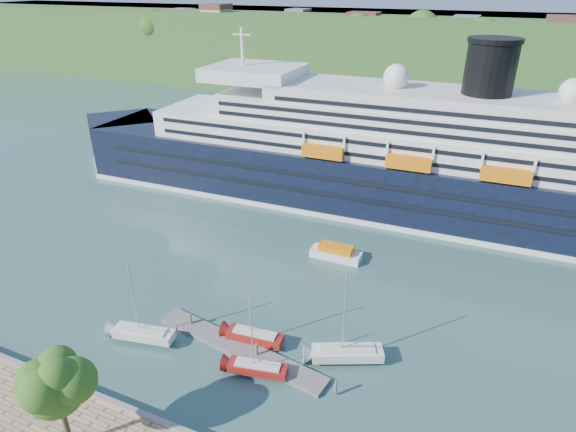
# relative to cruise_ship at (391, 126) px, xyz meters

# --- Properties ---
(ground) EXTENTS (400.00, 400.00, 0.00)m
(ground) POSITION_rel_cruise_ship_xyz_m (-8.59, -51.76, -13.61)
(ground) COLOR #325A55
(ground) RESTS_ON ground
(far_hillside) EXTENTS (400.00, 50.00, 24.00)m
(far_hillside) POSITION_rel_cruise_ship_xyz_m (-8.59, 93.24, -1.61)
(far_hillside) COLOR #345B24
(far_hillside) RESTS_ON ground
(quay_coping) EXTENTS (220.00, 0.50, 0.30)m
(quay_coping) POSITION_rel_cruise_ship_xyz_m (-8.59, -51.96, -12.46)
(quay_coping) COLOR slate
(quay_coping) RESTS_ON promenade
(cruise_ship) EXTENTS (121.69, 20.99, 27.23)m
(cruise_ship) POSITION_rel_cruise_ship_xyz_m (0.00, 0.00, 0.00)
(cruise_ship) COLOR black
(cruise_ship) RESTS_ON ground
(park_bench) EXTENTS (1.70, 0.82, 1.06)m
(park_bench) POSITION_rel_cruise_ship_xyz_m (-16.34, -54.87, -12.09)
(park_bench) COLOR #472514
(park_bench) RESTS_ON promenade
(promenade_tree) EXTENTS (5.98, 5.98, 9.90)m
(promenade_tree) POSITION_rel_cruise_ship_xyz_m (-11.58, -56.54, -7.66)
(promenade_tree) COLOR #2C5616
(promenade_tree) RESTS_ON promenade
(floating_pontoon) EXTENTS (20.15, 5.58, 0.44)m
(floating_pontoon) POSITION_rel_cruise_ship_xyz_m (-5.21, -40.63, -13.39)
(floating_pontoon) COLOR slate
(floating_pontoon) RESTS_ON ground
(sailboat_white_near) EXTENTS (7.42, 3.33, 9.27)m
(sailboat_white_near) POSITION_rel_cruise_ship_xyz_m (-14.99, -43.45, -8.98)
(sailboat_white_near) COLOR silver
(sailboat_white_near) RESTS_ON ground
(sailboat_red) EXTENTS (6.54, 2.98, 8.16)m
(sailboat_red) POSITION_rel_cruise_ship_xyz_m (-1.88, -42.96, -9.54)
(sailboat_red) COLOR maroon
(sailboat_red) RESTS_ON ground
(sailboat_white_far) EXTENTS (7.96, 5.18, 10.02)m
(sailboat_white_far) POSITION_rel_cruise_ship_xyz_m (5.40, -37.74, -8.60)
(sailboat_white_far) COLOR silver
(sailboat_white_far) RESTS_ON ground
(tender_launch) EXTENTS (6.96, 2.41, 1.92)m
(tender_launch) POSITION_rel_cruise_ship_xyz_m (-1.93, -19.48, -12.65)
(tender_launch) COLOR orange
(tender_launch) RESTS_ON ground
(sailboat_extra) EXTENTS (6.76, 2.47, 8.55)m
(sailboat_extra) POSITION_rel_cruise_ship_xyz_m (-4.20, -39.05, -9.34)
(sailboat_extra) COLOR maroon
(sailboat_extra) RESTS_ON ground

